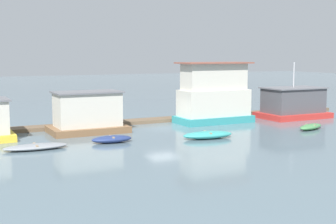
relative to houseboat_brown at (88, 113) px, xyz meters
The scene contains 9 objects.
ground_plane 6.44m from the houseboat_brown, ahead, with size 200.00×200.00×0.00m, color slate.
dock_walkway 6.97m from the houseboat_brown, 23.90° to the left, with size 42.40×1.73×0.30m, color brown.
houseboat_brown is the anchor object (origin of this frame).
houseboat_teal 11.62m from the houseboat_brown, ahead, with size 6.74×3.20×5.35m.
houseboat_red 20.09m from the houseboat_brown, ahead, with size 6.47×4.09×5.30m.
dinghy_grey 7.13m from the houseboat_brown, 135.15° to the right, with size 4.07×1.56×0.36m.
dinghy_navy 5.06m from the houseboat_brown, 87.99° to the right, with size 2.89×1.45×0.48m.
dinghy_teal 9.58m from the houseboat_brown, 43.62° to the right, with size 3.92×1.93×0.53m.
dinghy_green 17.87m from the houseboat_brown, 22.46° to the right, with size 3.24×2.03×0.43m.
Camera 1 is at (-16.93, -34.40, 6.01)m, focal length 50.00 mm.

